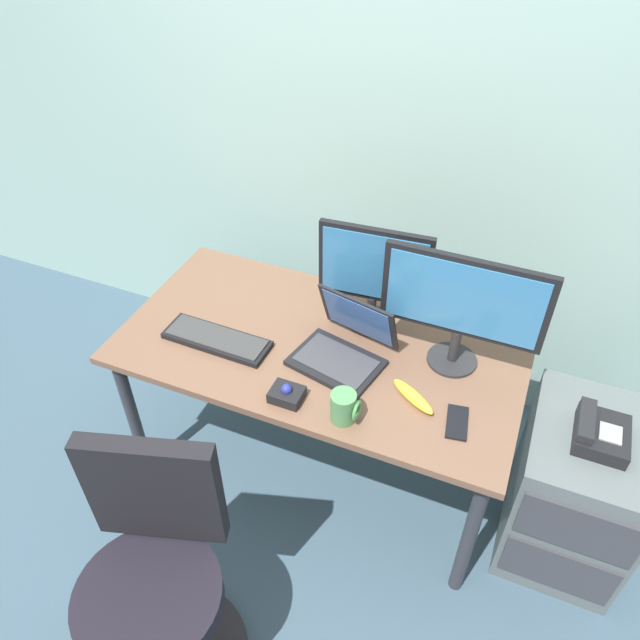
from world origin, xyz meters
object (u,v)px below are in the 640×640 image
object	(u,v)px
monitor_main	(463,304)
coffee_mug	(344,407)
cell_phone	(457,422)
desk_phone	(599,433)
office_chair	(158,585)
banana	(413,396)
file_cabinet	(574,491)
laptop	(344,346)
keyboard	(217,339)
trackball_mouse	(286,394)
monitor_side	(374,272)

from	to	relation	value
monitor_main	coffee_mug	bearing A→B (deg)	-123.62
cell_phone	desk_phone	bearing A→B (deg)	12.64
office_chair	banana	world-z (taller)	office_chair
file_cabinet	office_chair	distance (m)	1.50
file_cabinet	monitor_main	bearing A→B (deg)	170.98
office_chair	laptop	distance (m)	0.99
banana	coffee_mug	bearing A→B (deg)	-139.03
office_chair	keyboard	world-z (taller)	office_chair
monitor_main	cell_phone	bearing A→B (deg)	-73.35
file_cabinet	trackball_mouse	bearing A→B (deg)	-163.08
office_chair	monitor_main	xyz separation A→B (m)	(0.64, 1.01, 0.55)
laptop	cell_phone	size ratio (longest dim) A/B	2.58
keyboard	trackball_mouse	distance (m)	0.39
desk_phone	coffee_mug	xyz separation A→B (m)	(-0.79, -0.30, 0.10)
desk_phone	file_cabinet	bearing A→B (deg)	63.22
keyboard	laptop	bearing A→B (deg)	13.16
monitor_side	laptop	size ratio (longest dim) A/B	1.16
coffee_mug	banana	size ratio (longest dim) A/B	0.59
coffee_mug	banana	xyz separation A→B (m)	(0.19, 0.16, -0.04)
trackball_mouse	office_chair	bearing A→B (deg)	-104.31
keyboard	coffee_mug	size ratio (longest dim) A/B	3.69
monitor_side	file_cabinet	bearing A→B (deg)	-11.36
keyboard	coffee_mug	distance (m)	0.60
office_chair	coffee_mug	xyz separation A→B (m)	(0.37, 0.61, 0.34)
monitor_side	cell_phone	distance (m)	0.61
office_chair	laptop	world-z (taller)	laptop
file_cabinet	monitor_side	xyz separation A→B (m)	(-0.88, 0.18, 0.63)
keyboard	banana	xyz separation A→B (m)	(0.76, -0.00, 0.01)
keyboard	office_chair	bearing A→B (deg)	-75.48
monitor_main	banana	distance (m)	0.35
coffee_mug	banana	world-z (taller)	coffee_mug
keyboard	trackball_mouse	size ratio (longest dim) A/B	3.75
desk_phone	monitor_main	world-z (taller)	monitor_main
file_cabinet	monitor_side	distance (m)	1.10
monitor_side	trackball_mouse	xyz separation A→B (m)	(-0.13, -0.48, -0.22)
keyboard	cell_phone	bearing A→B (deg)	-2.64
cell_phone	office_chair	bearing A→B (deg)	-143.49
office_chair	trackball_mouse	distance (m)	0.71
monitor_main	banana	xyz separation A→B (m)	(-0.08, -0.24, -0.25)
laptop	monitor_main	bearing A→B (deg)	18.89
monitor_main	laptop	size ratio (longest dim) A/B	1.53
office_chair	monitor_main	size ratio (longest dim) A/B	1.68
desk_phone	monitor_main	xyz separation A→B (m)	(-0.53, 0.10, 0.31)
file_cabinet	keyboard	world-z (taller)	keyboard
desk_phone	banana	size ratio (longest dim) A/B	1.05
desk_phone	cell_phone	distance (m)	0.48
desk_phone	monitor_main	size ratio (longest dim) A/B	0.36
trackball_mouse	banana	xyz separation A→B (m)	(0.40, 0.16, -0.00)
monitor_side	keyboard	distance (m)	0.64
keyboard	cell_phone	world-z (taller)	keyboard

